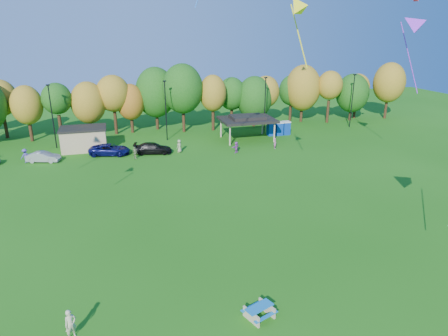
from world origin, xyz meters
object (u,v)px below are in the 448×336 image
object	(u,v)px
picnic_table	(259,311)
car_c	(110,150)
car_d	(153,148)
porta_potties	(279,128)
car_b	(43,157)
kite_flyer	(71,324)

from	to	relation	value
picnic_table	car_c	world-z (taller)	car_c
car_d	car_c	bearing A→B (deg)	92.94
car_c	car_d	xyz separation A→B (m)	(5.75, -0.92, -0.00)
porta_potties	car_b	world-z (taller)	porta_potties
porta_potties	kite_flyer	world-z (taller)	porta_potties
picnic_table	car_b	world-z (taller)	car_b
picnic_table	car_d	bearing A→B (deg)	72.64
porta_potties	car_d	size ratio (longest dim) A/B	0.73
picnic_table	kite_flyer	distance (m)	10.73
kite_flyer	car_d	distance (m)	34.80
car_b	porta_potties	bearing A→B (deg)	-66.38
picnic_table	car_d	xyz separation A→B (m)	(-2.48, 35.11, 0.31)
kite_flyer	car_b	xyz separation A→B (m)	(-5.87, 33.94, -0.22)
picnic_table	car_c	xyz separation A→B (m)	(-8.23, 36.03, 0.31)
kite_flyer	car_b	distance (m)	34.45
car_b	car_c	world-z (taller)	car_c
picnic_table	car_d	size ratio (longest dim) A/B	0.42
car_b	car_c	bearing A→B (deg)	-68.33
porta_potties	kite_flyer	bearing A→B (deg)	-126.80
car_b	picnic_table	bearing A→B (deg)	-138.83
kite_flyer	porta_potties	bearing A→B (deg)	22.38
car_c	kite_flyer	bearing A→B (deg)	-170.02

